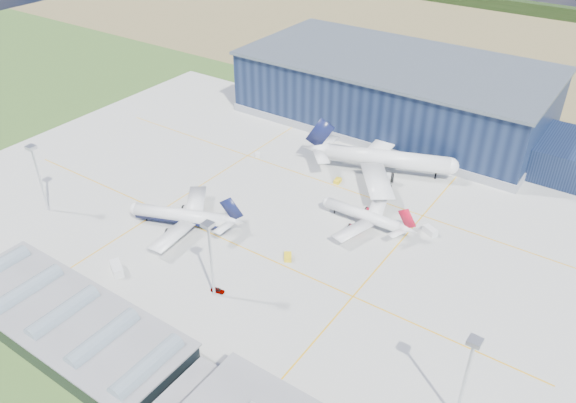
# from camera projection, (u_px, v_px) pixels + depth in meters

# --- Properties ---
(ground) EXTENTS (600.00, 600.00, 0.00)m
(ground) POSITION_uv_depth(u_px,v_px,m) (254.00, 227.00, 171.51)
(ground) COLOR #29481B
(ground) RESTS_ON ground
(apron) EXTENTS (220.00, 160.00, 0.08)m
(apron) POSITION_uv_depth(u_px,v_px,m) (273.00, 212.00, 178.39)
(apron) COLOR #9B9C97
(apron) RESTS_ON ground
(farmland) EXTENTS (600.00, 220.00, 0.01)m
(farmland) POSITION_uv_depth(u_px,v_px,m) (487.00, 44.00, 323.23)
(farmland) COLOR olive
(farmland) RESTS_ON ground
(treeline) EXTENTS (600.00, 8.00, 8.00)m
(treeline) POSITION_uv_depth(u_px,v_px,m) (526.00, 8.00, 376.22)
(treeline) COLOR black
(treeline) RESTS_ON ground
(hangar) EXTENTS (145.00, 62.00, 26.10)m
(hangar) POSITION_uv_depth(u_px,v_px,m) (400.00, 95.00, 229.22)
(hangar) COLOR #0F1933
(hangar) RESTS_ON ground
(glass_concourse) EXTENTS (78.00, 23.00, 8.60)m
(glass_concourse) POSITION_uv_depth(u_px,v_px,m) (76.00, 328.00, 131.19)
(glass_concourse) COLOR black
(glass_concourse) RESTS_ON ground
(light_mast_west) EXTENTS (2.60, 2.60, 23.00)m
(light_mast_west) POSITION_uv_depth(u_px,v_px,m) (37.00, 168.00, 170.99)
(light_mast_west) COLOR silver
(light_mast_west) RESTS_ON ground
(light_mast_center) EXTENTS (2.60, 2.60, 23.00)m
(light_mast_center) POSITION_uv_depth(u_px,v_px,m) (210.00, 248.00, 137.64)
(light_mast_center) COLOR silver
(light_mast_center) RESTS_ON ground
(light_mast_east) EXTENTS (2.60, 2.60, 23.00)m
(light_mast_east) POSITION_uv_depth(u_px,v_px,m) (468.00, 367.00, 106.67)
(light_mast_east) COLOR silver
(light_mast_east) RESTS_ON ground
(airliner_navy) EXTENTS (48.23, 47.77, 12.20)m
(airliner_navy) POSITION_uv_depth(u_px,v_px,m) (180.00, 209.00, 168.82)
(airliner_navy) COLOR white
(airliner_navy) RESTS_ON ground
(airliner_red) EXTENTS (32.17, 31.48, 10.40)m
(airliner_red) POSITION_uv_depth(u_px,v_px,m) (364.00, 210.00, 170.14)
(airliner_red) COLOR white
(airliner_red) RESTS_ON ground
(airliner_widebody) EXTENTS (70.30, 69.59, 17.92)m
(airliner_widebody) POSITION_uv_depth(u_px,v_px,m) (388.00, 151.00, 194.27)
(airliner_widebody) COLOR white
(airliner_widebody) RESTS_ON ground
(gse_tug_a) EXTENTS (3.65, 4.00, 1.42)m
(gse_tug_a) POSITION_uv_depth(u_px,v_px,m) (288.00, 257.00, 158.16)
(gse_tug_a) COLOR yellow
(gse_tug_a) RESTS_ON ground
(gse_van_a) EXTENTS (6.57, 5.23, 2.64)m
(gse_van_a) POSITION_uv_depth(u_px,v_px,m) (117.00, 269.00, 152.95)
(gse_van_a) COLOR silver
(gse_van_a) RESTS_ON ground
(gse_van_b) EXTENTS (5.21, 4.15, 2.17)m
(gse_van_b) POSITION_uv_depth(u_px,v_px,m) (430.00, 231.00, 168.01)
(gse_van_b) COLOR silver
(gse_van_b) RESTS_ON ground
(gse_tug_c) EXTENTS (2.42, 3.41, 1.38)m
(gse_tug_c) POSITION_uv_depth(u_px,v_px,m) (338.00, 181.00, 193.20)
(gse_tug_c) COLOR yellow
(gse_tug_c) RESTS_ON ground
(gse_cart_b) EXTENTS (3.19, 3.33, 1.20)m
(gse_cart_b) POSITION_uv_depth(u_px,v_px,m) (258.00, 155.00, 209.33)
(gse_cart_b) COLOR silver
(gse_cart_b) RESTS_ON ground
(car_a) EXTENTS (3.95, 2.39, 1.26)m
(car_a) POSITION_uv_depth(u_px,v_px,m) (218.00, 290.00, 146.67)
(car_a) COLOR #99999E
(car_a) RESTS_ON ground
(car_b) EXTENTS (3.73, 1.88, 1.17)m
(car_b) POSITION_uv_depth(u_px,v_px,m) (124.00, 312.00, 140.02)
(car_b) COLOR #99999E
(car_b) RESTS_ON ground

